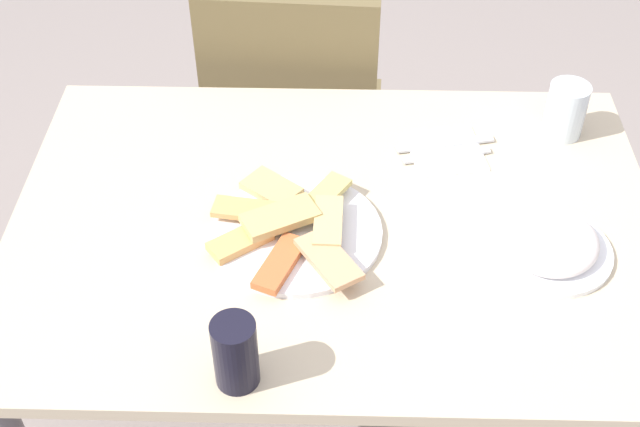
{
  "coord_description": "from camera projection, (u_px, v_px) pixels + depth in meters",
  "views": [
    {
      "loc": [
        -0.0,
        -1.08,
        1.76
      ],
      "look_at": [
        -0.03,
        -0.02,
        0.76
      ],
      "focal_mm": 47.16,
      "sensor_mm": 36.0,
      "label": 1
    }
  ],
  "objects": [
    {
      "name": "salad_plate_greens",
      "position": [
        551.0,
        244.0,
        1.42
      ],
      "size": [
        0.23,
        0.23,
        0.06
      ],
      "color": "white",
      "rests_on": "dining_table"
    },
    {
      "name": "fork",
      "position": [
        447.0,
        155.0,
        1.62
      ],
      "size": [
        0.17,
        0.05,
        0.0
      ],
      "primitive_type": "cube",
      "rotation": [
        0.0,
        0.0,
        0.22
      ],
      "color": "silver",
      "rests_on": "paper_napkin"
    },
    {
      "name": "dining_chair",
      "position": [
        295.0,
        119.0,
        2.09
      ],
      "size": [
        0.44,
        0.45,
        0.9
      ],
      "color": "brown",
      "rests_on": "ground_plane"
    },
    {
      "name": "paper_napkin",
      "position": [
        446.0,
        151.0,
        1.63
      ],
      "size": [
        0.16,
        0.16,
        0.0
      ],
      "primitive_type": "cube",
      "rotation": [
        0.0,
        0.0,
        0.16
      ],
      "color": "white",
      "rests_on": "dining_table"
    },
    {
      "name": "soda_can",
      "position": [
        236.0,
        353.0,
        1.2
      ],
      "size": [
        0.08,
        0.08,
        0.12
      ],
      "primitive_type": "cylinder",
      "rotation": [
        0.0,
        0.0,
        4.91
      ],
      "color": "black",
      "rests_on": "dining_table"
    },
    {
      "name": "dining_table",
      "position": [
        334.0,
        252.0,
        1.55
      ],
      "size": [
        1.16,
        0.81,
        0.73
      ],
      "color": "beige",
      "rests_on": "ground_plane"
    },
    {
      "name": "pide_platter",
      "position": [
        293.0,
        229.0,
        1.46
      ],
      "size": [
        0.3,
        0.31,
        0.04
      ],
      "color": "white",
      "rests_on": "dining_table"
    },
    {
      "name": "spoon",
      "position": [
        445.0,
        144.0,
        1.64
      ],
      "size": [
        0.19,
        0.06,
        0.0
      ],
      "primitive_type": "cube",
      "rotation": [
        0.0,
        0.0,
        0.21
      ],
      "color": "silver",
      "rests_on": "paper_napkin"
    },
    {
      "name": "drinking_glass",
      "position": [
        566.0,
        110.0,
        1.64
      ],
      "size": [
        0.08,
        0.08,
        0.11
      ],
      "primitive_type": "cylinder",
      "color": "silver",
      "rests_on": "dining_table"
    }
  ]
}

